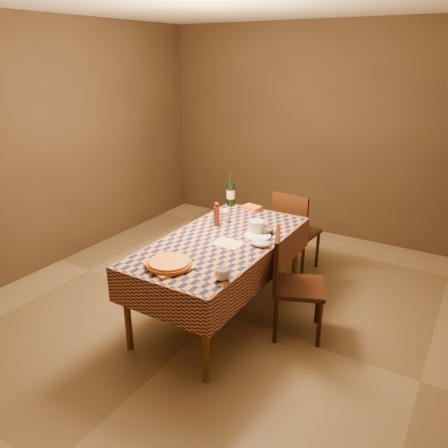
% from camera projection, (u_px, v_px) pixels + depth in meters
% --- Properties ---
extents(room, '(5.00, 5.10, 2.70)m').
position_uv_depth(room, '(221.00, 176.00, 3.64)').
color(room, brown).
rests_on(room, ground).
extents(dining_table, '(0.94, 1.84, 0.77)m').
position_uv_depth(dining_table, '(221.00, 247.00, 3.87)').
color(dining_table, brown).
rests_on(dining_table, ground).
extents(cutting_board, '(0.39, 0.39, 0.02)m').
position_uv_depth(cutting_board, '(170.00, 266.00, 3.34)').
color(cutting_board, tan).
rests_on(cutting_board, dining_table).
extents(pizza, '(0.44, 0.44, 0.03)m').
position_uv_depth(pizza, '(169.00, 263.00, 3.33)').
color(pizza, '#953F18').
rests_on(pizza, cutting_board).
extents(pepper_mill, '(0.07, 0.07, 0.24)m').
position_uv_depth(pepper_mill, '(217.00, 215.00, 4.12)').
color(pepper_mill, '#4D1D12').
rests_on(pepper_mill, dining_table).
extents(bowl, '(0.18, 0.18, 0.05)m').
position_uv_depth(bowl, '(265.00, 230.00, 3.98)').
color(bowl, '#58434A').
rests_on(bowl, dining_table).
extents(wine_glass, '(0.07, 0.07, 0.15)m').
position_uv_depth(wine_glass, '(226.00, 212.00, 4.20)').
color(wine_glass, silver).
rests_on(wine_glass, dining_table).
extents(wine_bottle, '(0.11, 0.11, 0.36)m').
position_uv_depth(wine_bottle, '(231.00, 193.00, 4.67)').
color(wine_bottle, black).
rests_on(wine_bottle, dining_table).
extents(deli_tub, '(0.18, 0.18, 0.11)m').
position_uv_depth(deli_tub, '(257.00, 227.00, 3.97)').
color(deli_tub, silver).
rests_on(deli_tub, dining_table).
extents(takeout_container, '(0.20, 0.15, 0.04)m').
position_uv_depth(takeout_container, '(252.00, 208.00, 4.57)').
color(takeout_container, '#CE5F1B').
rests_on(takeout_container, dining_table).
extents(white_plate, '(0.29, 0.29, 0.01)m').
position_uv_depth(white_plate, '(257.00, 236.00, 3.91)').
color(white_plate, white).
rests_on(white_plate, dining_table).
extents(tumbler, '(0.15, 0.15, 0.09)m').
position_uv_depth(tumbler, '(222.00, 274.00, 3.14)').
color(tumbler, silver).
rests_on(tumbler, dining_table).
extents(flour_patch, '(0.25, 0.19, 0.00)m').
position_uv_depth(flour_patch, '(228.00, 243.00, 3.77)').
color(flour_patch, silver).
rests_on(flour_patch, dining_table).
extents(flour_bag, '(0.17, 0.13, 0.05)m').
position_uv_depth(flour_bag, '(260.00, 243.00, 3.71)').
color(flour_bag, '#9EABCA').
rests_on(flour_bag, dining_table).
extents(chair_far, '(0.46, 0.47, 0.93)m').
position_uv_depth(chair_far, '(294.00, 228.00, 4.77)').
color(chair_far, black).
rests_on(chair_far, ground).
extents(chair_right, '(0.56, 0.55, 0.93)m').
position_uv_depth(chair_right, '(289.00, 279.00, 3.69)').
color(chair_right, black).
rests_on(chair_right, ground).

